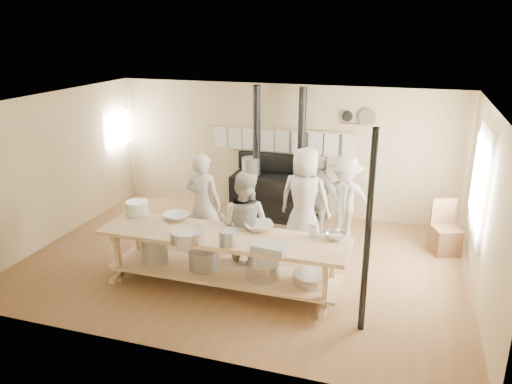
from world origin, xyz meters
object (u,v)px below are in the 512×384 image
Objects in this scene: cook_far_left at (203,204)px; roasting_pan at (271,248)px; stove at (277,192)px; cook_center at (305,199)px; cook_by_window at (345,200)px; cook_right at (319,199)px; chair at (445,238)px; prep_table at (222,255)px; cook_left at (244,224)px.

roasting_pan is at bearing 142.08° from cook_far_left.
cook_center is at bearing -57.45° from stove.
stove reaches higher than cook_by_window.
cook_center is 3.92× the size of roasting_pan.
chair is at bearing -148.71° from cook_right.
prep_table is at bearing 70.43° from cook_center.
prep_table is 1.35m from cook_far_left.
cook_right is at bearing 85.80° from roasting_pan.
cook_right is at bearing -41.40° from stove.
cook_far_left is at bearing -111.07° from stove.
prep_table is 1.95m from cook_center.
cook_center is at bearing 89.76° from roasting_pan.
cook_left is 0.92× the size of cook_center.
cook_right is (1.00, -0.88, 0.26)m from stove.
cook_far_left is 2.44m from cook_by_window.
cook_far_left is 1.09× the size of cook_by_window.
cook_center reaches higher than cook_right.
cook_left is 1.83m from cook_right.
stove is 3.25m from chair.
cook_left is 1.82× the size of chair.
cook_by_window is 3.48× the size of roasting_pan.
cook_right is at bearing 161.30° from chair.
roasting_pan is (-0.62, -2.49, 0.11)m from cook_by_window.
cook_center is 0.76m from cook_by_window.
stove is 0.72× the size of prep_table.
cook_by_window is at bearing -149.50° from cook_right.
stove is 1.57× the size of cook_left.
roasting_pan is at bearing -153.89° from chair.
cook_far_left is (-0.75, -1.94, 0.34)m from stove.
cook_far_left is at bearing 138.11° from roasting_pan.
cook_right is at bearing -179.52° from cook_by_window.
cook_by_window is at bearing 161.50° from chair.
cook_by_window is at bearing -149.73° from cook_far_left.
cook_by_window is (1.44, -0.86, 0.27)m from stove.
stove is at bearing 89.96° from prep_table.
cook_far_left is at bearing 175.04° from chair.
stove is 1.35m from cook_right.
prep_table is 2.37m from cook_right.
cook_right is 2.48m from roasting_pan.
cook_center reaches higher than chair.
cook_by_window reaches higher than chair.
stove is at bearing 144.57° from chair.
stove reaches higher than prep_table.
prep_table is 2.27× the size of cook_by_window.
stove is 1.51× the size of cook_far_left.
roasting_pan is at bearing 95.81° from cook_center.
cook_center is at bearing -114.13° from cook_left.
chair is at bearing -145.05° from cook_left.
stove is 1.70m from cook_by_window.
cook_left is (0.16, -2.50, 0.30)m from stove.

